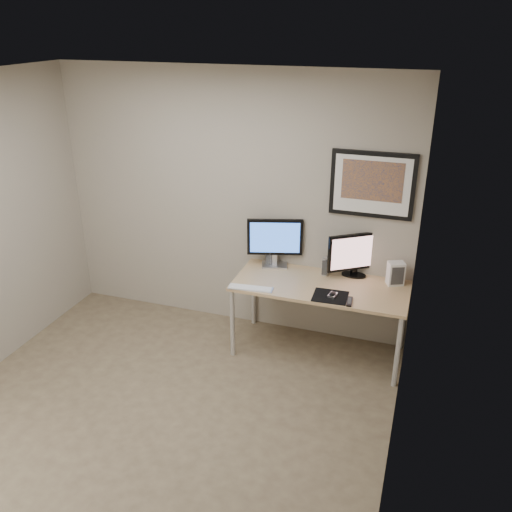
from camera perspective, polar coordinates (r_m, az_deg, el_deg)
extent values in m
plane|color=brown|center=(4.66, -10.05, -16.44)|extent=(3.60, 3.60, 0.00)
plane|color=white|center=(3.60, -13.14, 17.06)|extent=(3.60, 3.60, 0.00)
plane|color=gray|center=(5.38, -2.57, 5.58)|extent=(3.60, 0.00, 3.60)
plane|color=gray|center=(3.50, 15.43, -6.01)|extent=(0.00, 3.40, 3.40)
cube|color=olive|center=(5.04, 6.82, -3.14)|extent=(1.60, 0.70, 0.03)
cylinder|color=silver|center=(5.14, -2.50, -7.05)|extent=(0.04, 0.04, 0.70)
cylinder|color=silver|center=(5.64, -0.25, -3.98)|extent=(0.04, 0.04, 0.70)
cylinder|color=silver|center=(4.88, 14.68, -9.77)|extent=(0.04, 0.04, 0.70)
cylinder|color=silver|center=(5.41, 15.26, -6.24)|extent=(0.04, 0.04, 0.70)
cube|color=black|center=(4.96, 12.14, 7.34)|extent=(0.75, 0.03, 0.60)
cube|color=silver|center=(4.95, 12.11, 7.29)|extent=(0.67, 0.00, 0.52)
cube|color=orange|center=(4.93, 12.15, 7.72)|extent=(0.54, 0.00, 0.36)
cube|color=#BABABF|center=(5.36, 1.96, -0.94)|extent=(0.29, 0.24, 0.02)
cube|color=#BABABF|center=(5.33, 1.97, -0.34)|extent=(0.06, 0.05, 0.11)
cube|color=black|center=(5.24, 2.00, 2.00)|extent=(0.52, 0.18, 0.36)
cube|color=#234B9E|center=(5.22, 1.94, 1.93)|extent=(0.46, 0.14, 0.31)
cube|color=black|center=(5.23, 10.23, -1.98)|extent=(0.26, 0.24, 0.02)
cube|color=black|center=(5.22, 10.26, -1.62)|extent=(0.07, 0.06, 0.05)
cube|color=black|center=(5.13, 10.43, 0.45)|extent=(0.47, 0.34, 0.36)
cube|color=#CC918E|center=(5.12, 10.40, 0.37)|extent=(0.41, 0.29, 0.31)
cylinder|color=#BABABF|center=(5.35, 1.42, -0.10)|extent=(0.07, 0.07, 0.17)
cylinder|color=#BABABF|center=(5.18, 7.32, -1.10)|extent=(0.07, 0.07, 0.18)
cube|color=silver|center=(4.92, -0.58, -3.38)|extent=(0.42, 0.15, 0.01)
cube|color=black|center=(4.83, 7.82, -4.23)|extent=(0.32, 0.28, 0.00)
ellipsoid|color=black|center=(4.83, 8.07, -4.00)|extent=(0.07, 0.11, 0.03)
cube|color=black|center=(4.75, 9.82, -4.73)|extent=(0.06, 0.17, 0.02)
cube|color=silver|center=(5.11, 14.49, -1.79)|extent=(0.17, 0.15, 0.22)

